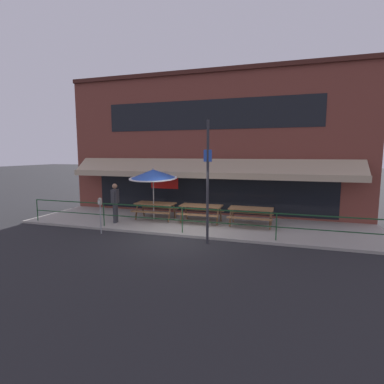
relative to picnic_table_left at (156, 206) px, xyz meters
The scene contains 11 objects.
ground_plane 2.94m from the picnic_table_left, 47.62° to the right, with size 120.00×120.00×0.00m, color #232326.
patio_deck 2.04m from the picnic_table_left, ahead, with size 15.00×4.00×0.10m, color #9E998E.
restaurant_building 4.00m from the picnic_table_left, 47.64° to the left, with size 15.00×1.60×7.06m.
patio_railing 2.65m from the picnic_table_left, 43.24° to the right, with size 13.84×0.04×0.97m.
picnic_table_left is the anchor object (origin of this frame).
picnic_table_centre 2.15m from the picnic_table_left, ahead, with size 1.80×1.42×0.76m.
picnic_table_right 4.30m from the picnic_table_left, ahead, with size 1.80×1.42×0.76m.
patio_umbrella_left 1.49m from the picnic_table_left, 90.00° to the right, with size 2.14×2.14×2.38m.
pedestrian_walking 1.82m from the picnic_table_left, 141.66° to the right, with size 0.32×0.61×1.71m.
parking_meter_near 2.87m from the picnic_table_left, 113.81° to the right, with size 0.15×0.16×1.42m.
street_sign_pole 4.28m from the picnic_table_left, 39.54° to the right, with size 0.28×0.09×4.21m.
Camera 1 is at (3.68, -10.23, 3.11)m, focal length 28.00 mm.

